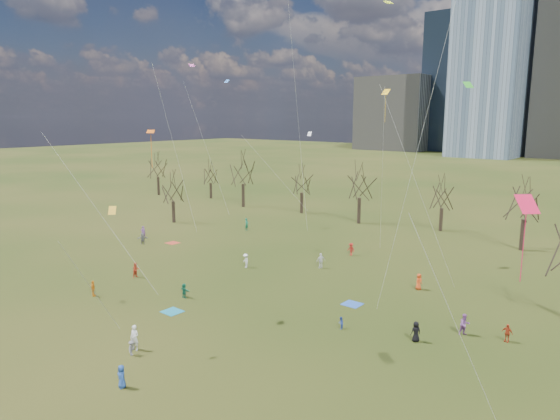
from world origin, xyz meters
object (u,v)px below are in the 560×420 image
Objects in this scene: person_0 at (122,376)px; blanket_teal at (172,312)px; person_1 at (135,338)px; blanket_navy at (352,304)px; person_2 at (136,270)px; person_4 at (93,289)px; blanket_crimson at (173,243)px.

blanket_teal is at bearing 144.36° from person_0.
person_1 is at bearing 153.93° from person_0.
person_0 is at bearing -99.97° from blanket_navy.
blanket_teal is at bearing -111.42° from person_2.
blanket_teal is 1.08× the size of person_4.
blanket_teal is 1.00× the size of blanket_crimson.
blanket_teal is at bearing -38.71° from blanket_crimson.
blanket_navy is 1.00× the size of blanket_crimson.
blanket_navy is 19.06m from person_1.
blanket_teal and blanket_crimson have the same top height.
blanket_crimson is (-18.87, 15.13, 0.00)m from blanket_teal.
blanket_teal is 1.00× the size of person_2.
person_1 is at bearing -43.48° from blanket_crimson.
person_0 reaches higher than blanket_crimson.
blanket_navy is at bearing 45.69° from blanket_teal.
person_2 is (8.56, -11.57, 0.78)m from blanket_crimson.
blanket_navy is at bearing 97.34° from person_0.
person_4 reaches higher than person_0.
person_2 reaches higher than blanket_crimson.
person_4 is at bearing -145.49° from blanket_navy.
person_1 reaches higher than blanket_teal.
person_4 is at bearing -165.46° from blanket_teal.
blanket_teal is 10.94m from person_2.
person_2 reaches higher than person_0.
person_0 is 0.92× the size of person_2.
person_4 is (-16.03, 7.47, 0.01)m from person_0.
person_4 is at bearing -166.72° from person_2.
blanket_navy is 21.36m from person_0.
blanket_teal and blanket_navy have the same top height.
blanket_crimson is 0.86× the size of person_1.
person_2 reaches higher than blanket_navy.
person_4 is at bearing 172.31° from person_0.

